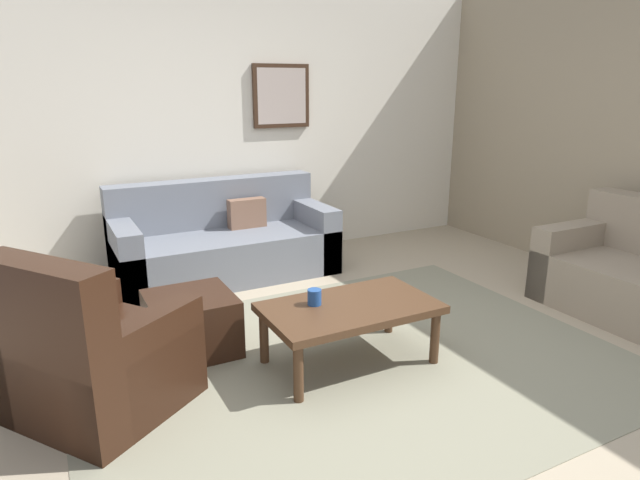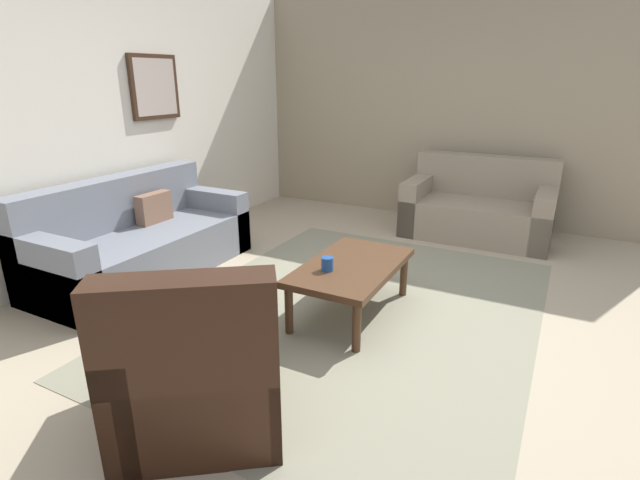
# 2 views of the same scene
# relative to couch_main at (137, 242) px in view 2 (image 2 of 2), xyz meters

# --- Properties ---
(ground_plane) EXTENTS (8.00, 8.00, 0.00)m
(ground_plane) POSITION_rel_couch_main_xyz_m (0.20, -2.10, -0.30)
(ground_plane) COLOR tan
(rear_partition) EXTENTS (6.00, 0.12, 2.80)m
(rear_partition) POSITION_rel_couch_main_xyz_m (0.20, 0.50, 1.10)
(rear_partition) COLOR silver
(rear_partition) RESTS_ON ground_plane
(stone_feature_panel) EXTENTS (0.12, 5.20, 2.80)m
(stone_feature_panel) POSITION_rel_couch_main_xyz_m (3.20, -2.10, 1.10)
(stone_feature_panel) COLOR gray
(stone_feature_panel) RESTS_ON ground_plane
(area_rug) EXTENTS (3.48, 2.66, 0.01)m
(area_rug) POSITION_rel_couch_main_xyz_m (0.20, -2.10, -0.29)
(area_rug) COLOR gray
(area_rug) RESTS_ON ground_plane
(couch_main) EXTENTS (2.01, 0.91, 0.88)m
(couch_main) POSITION_rel_couch_main_xyz_m (0.00, 0.00, 0.00)
(couch_main) COLOR slate
(couch_main) RESTS_ON ground_plane
(couch_loveseat) EXTENTS (0.91, 1.58, 0.88)m
(couch_loveseat) POSITION_rel_couch_main_xyz_m (2.65, -2.59, -0.00)
(couch_loveseat) COLOR gray
(couch_loveseat) RESTS_ON ground_plane
(armchair_leather) EXTENTS (1.12, 1.12, 0.95)m
(armchair_leather) POSITION_rel_couch_main_xyz_m (-1.36, -1.93, 0.01)
(armchair_leather) COLOR black
(armchair_leather) RESTS_ON ground_plane
(ottoman) EXTENTS (0.56, 0.56, 0.40)m
(ottoman) POSITION_rel_couch_main_xyz_m (-0.69, -1.45, -0.10)
(ottoman) COLOR black
(ottoman) RESTS_ON ground_plane
(coffee_table) EXTENTS (1.10, 0.64, 0.41)m
(coffee_table) POSITION_rel_couch_main_xyz_m (0.17, -2.09, 0.06)
(coffee_table) COLOR #472D1C
(coffee_table) RESTS_ON ground_plane
(cup) EXTENTS (0.09, 0.09, 0.10)m
(cup) POSITION_rel_couch_main_xyz_m (-0.03, -1.99, 0.16)
(cup) COLOR #1E478C
(cup) RESTS_ON coffee_table
(framed_artwork) EXTENTS (0.61, 0.04, 0.63)m
(framed_artwork) POSITION_rel_couch_main_xyz_m (0.82, 0.42, 1.34)
(framed_artwork) COLOR #382316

